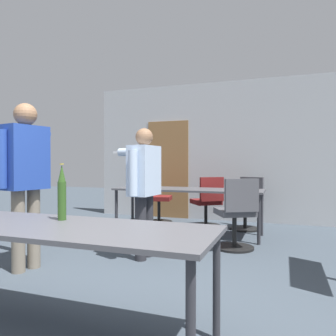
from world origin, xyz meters
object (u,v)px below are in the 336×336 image
at_px(person_right_polo, 25,169).
at_px(office_chair_mid_tucked, 208,204).
at_px(office_chair_side_rolled, 155,200).
at_px(beer_bottle, 62,193).
at_px(person_center_tall, 143,181).
at_px(office_chair_far_left, 247,205).
at_px(office_chair_far_right, 236,216).

xyz_separation_m(person_right_polo, office_chair_mid_tucked, (1.33, 2.99, -0.67)).
height_order(office_chair_side_rolled, beer_bottle, beer_bottle).
distance_m(office_chair_mid_tucked, beer_bottle, 3.87).
xyz_separation_m(person_center_tall, office_chair_far_left, (1.00, 2.23, -0.52)).
bearing_deg(person_right_polo, office_chair_side_rolled, 6.69).
xyz_separation_m(office_chair_far_right, beer_bottle, (-0.91, -2.42, 0.48)).
bearing_deg(office_chair_side_rolled, person_center_tall, 6.60).
bearing_deg(office_chair_mid_tucked, beer_bottle, -129.68).
height_order(office_chair_mid_tucked, office_chair_side_rolled, office_chair_side_rolled).
xyz_separation_m(person_center_tall, office_chair_mid_tucked, (0.31, 2.16, -0.52)).
distance_m(person_right_polo, beer_bottle, 1.41).
height_order(person_right_polo, office_chair_far_left, person_right_polo).
bearing_deg(person_center_tall, office_chair_far_left, -20.34).
bearing_deg(office_chair_mid_tucked, office_chair_far_right, -99.89).
height_order(person_right_polo, office_chair_mid_tucked, person_right_polo).
distance_m(office_chair_far_right, office_chair_far_left, 1.49).
xyz_separation_m(office_chair_mid_tucked, office_chair_side_rolled, (-1.06, 0.09, 0.02)).
height_order(person_center_tall, office_chair_mid_tucked, person_center_tall).
distance_m(person_right_polo, office_chair_far_left, 3.73).
height_order(person_center_tall, office_chair_far_right, person_center_tall).
height_order(person_right_polo, beer_bottle, person_right_polo).
bearing_deg(person_right_polo, office_chair_far_left, -21.69).
relative_size(office_chair_far_left, beer_bottle, 2.22).
bearing_deg(person_center_tall, person_right_polo, 132.83).
height_order(person_right_polo, office_chair_side_rolled, person_right_polo).
xyz_separation_m(person_right_polo, beer_bottle, (1.13, -0.84, -0.15)).
bearing_deg(beer_bottle, person_right_polo, 143.29).
height_order(person_center_tall, office_chair_side_rolled, person_center_tall).
xyz_separation_m(person_center_tall, office_chair_far_right, (1.02, 0.75, -0.49)).
bearing_deg(person_right_polo, office_chair_mid_tucked, -12.28).
relative_size(office_chair_far_right, beer_bottle, 2.34).
height_order(person_center_tall, beer_bottle, person_center_tall).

